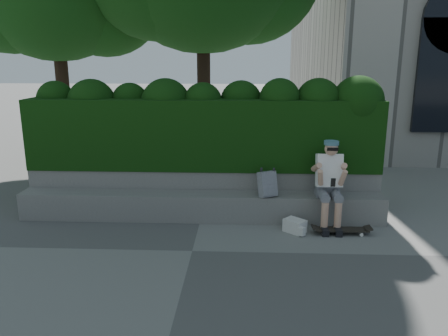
{
  "coord_description": "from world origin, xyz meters",
  "views": [
    {
      "loc": [
        0.7,
        -5.6,
        2.62
      ],
      "look_at": [
        0.4,
        1.0,
        0.95
      ],
      "focal_mm": 35.0,
      "sensor_mm": 36.0,
      "label": 1
    }
  ],
  "objects_px": {
    "person": "(329,180)",
    "skateboard": "(341,230)",
    "backpack_ground": "(295,226)",
    "backpack_plaid": "(267,184)"
  },
  "relations": [
    {
      "from": "person",
      "to": "skateboard",
      "type": "xyz_separation_m",
      "value": [
        0.16,
        -0.36,
        -0.68
      ]
    },
    {
      "from": "person",
      "to": "backpack_ground",
      "type": "relative_size",
      "value": 4.41
    },
    {
      "from": "person",
      "to": "backpack_ground",
      "type": "height_order",
      "value": "person"
    },
    {
      "from": "skateboard",
      "to": "backpack_ground",
      "type": "height_order",
      "value": "backpack_ground"
    },
    {
      "from": "backpack_plaid",
      "to": "skateboard",
      "type": "bearing_deg",
      "value": -51.36
    },
    {
      "from": "person",
      "to": "backpack_ground",
      "type": "distance_m",
      "value": 0.91
    },
    {
      "from": "person",
      "to": "skateboard",
      "type": "distance_m",
      "value": 0.79
    },
    {
      "from": "person",
      "to": "backpack_plaid",
      "type": "distance_m",
      "value": 0.97
    },
    {
      "from": "person",
      "to": "backpack_ground",
      "type": "bearing_deg",
      "value": -150.71
    },
    {
      "from": "backpack_plaid",
      "to": "backpack_ground",
      "type": "height_order",
      "value": "backpack_plaid"
    }
  ]
}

